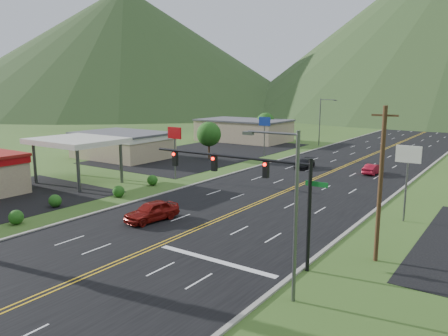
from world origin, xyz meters
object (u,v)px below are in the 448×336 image
Objects in this scene: streetlight_east at (290,205)px; car_dark_mid at (305,164)px; gas_canopy at (77,142)px; car_red_near at (152,212)px; traffic_signal at (252,178)px; car_red_far at (373,169)px; streetlight_west at (321,119)px.

car_dark_mid is at bearing 113.06° from streetlight_east.
gas_canopy is 2.05× the size of car_red_near.
car_red_far is at bearing 92.59° from traffic_signal.
car_dark_mid is at bearing 52.88° from gas_canopy.
car_red_near is (7.24, -54.04, -4.35)m from streetlight_west.
car_red_far reaches higher than car_dark_mid.
gas_canopy is at bearing 164.30° from traffic_signal.
gas_canopy is (-33.18, 12.00, -0.31)m from streetlight_east.
streetlight_east reaches higher than car_red_far.
car_dark_mid is (-10.52, 31.75, -4.69)m from traffic_signal.
car_red_near is 32.33m from car_red_far.
car_dark_mid is at bearing 98.35° from car_red_near.
streetlight_west is at bearing 77.87° from gas_canopy.
streetlight_east is at bearing -11.76° from car_red_near.
gas_canopy is at bearing 170.15° from car_red_near.
car_red_far is at bearing -54.19° from streetlight_west.
streetlight_east is 64.21m from streetlight_west.
car_red_far is at bearing 82.16° from car_red_near.
traffic_signal is 6.17m from streetlight_east.
streetlight_west reaches higher than car_red_far.
car_red_near is at bearing -82.37° from streetlight_west.
car_red_far is (9.43, 30.93, -0.17)m from car_red_near.
gas_canopy is at bearing 47.95° from car_red_far.
streetlight_east is 39.11m from car_dark_mid.
streetlight_east reaches higher than traffic_signal.
gas_canopy is at bearing -129.90° from car_dark_mid.
streetlight_east reaches higher than car_red_near.
traffic_signal is 1.46× the size of streetlight_east.
car_red_near is 29.78m from car_dark_mid.
streetlight_west is 2.24× the size of car_red_far.
car_red_near is (17.56, -6.04, -4.04)m from gas_canopy.
gas_canopy is 2.49× the size of car_red_far.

